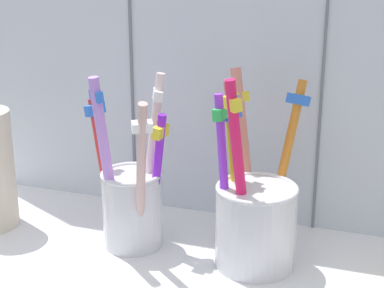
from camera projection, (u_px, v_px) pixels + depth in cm
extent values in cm
cube|color=silver|center=(189.00, 266.00, 63.19)|extent=(64.00, 22.00, 2.00)
cube|color=silver|center=(226.00, 35.00, 67.12)|extent=(64.00, 2.00, 45.00)
cube|color=slate|center=(130.00, 32.00, 69.42)|extent=(0.30, 0.20, 45.00)
cube|color=slate|center=(325.00, 42.00, 62.84)|extent=(0.30, 0.20, 45.00)
cylinder|color=silver|center=(132.00, 210.00, 64.43)|extent=(6.11, 6.11, 7.83)
torus|color=silver|center=(131.00, 174.00, 63.19)|extent=(6.30, 6.30, 0.50)
cylinder|color=red|center=(105.00, 169.00, 64.79)|extent=(3.54, 1.95, 14.84)
cube|color=blue|center=(95.00, 109.00, 63.30)|extent=(1.47, 2.51, 1.20)
cylinder|color=#CCA49F|center=(141.00, 181.00, 59.50)|extent=(3.86, 5.47, 16.64)
cube|color=white|center=(142.00, 127.00, 56.03)|extent=(2.15, 1.91, 1.16)
cylinder|color=#7E20DC|center=(156.00, 181.00, 62.55)|extent=(2.61, 1.10, 14.09)
cube|color=yellow|center=(160.00, 131.00, 60.64)|extent=(1.22, 2.21, 1.25)
cylinder|color=silver|center=(150.00, 159.00, 63.34)|extent=(3.32, 2.12, 17.73)
cube|color=white|center=(158.00, 95.00, 61.30)|extent=(1.78, 2.30, 1.13)
cylinder|color=#B583E7|center=(107.00, 166.00, 61.09)|extent=(2.62, 3.01, 18.00)
cube|color=blue|center=(96.00, 96.00, 58.42)|extent=(1.92, 1.69, 1.07)
cylinder|color=silver|center=(256.00, 227.00, 60.39)|extent=(7.79, 7.79, 8.03)
torus|color=silver|center=(257.00, 188.00, 59.12)|extent=(7.90, 7.90, 0.50)
cylinder|color=#EB1A59|center=(240.00, 177.00, 57.42)|extent=(3.14, 2.98, 18.60)
cube|color=yellow|center=(233.00, 104.00, 54.84)|extent=(2.06, 2.12, 1.24)
cylinder|color=#9135ED|center=(225.00, 179.00, 59.44)|extent=(2.21, 0.94, 16.74)
cube|color=green|center=(221.00, 113.00, 57.57)|extent=(1.13, 2.57, 1.17)
cylinder|color=gold|center=(236.00, 179.00, 61.01)|extent=(3.25, 2.09, 15.75)
cube|color=blue|center=(231.00, 114.00, 59.46)|extent=(1.71, 2.57, 1.02)
cylinder|color=#D77C70|center=(245.00, 159.00, 63.03)|extent=(4.75, 4.73, 18.07)
cube|color=yellow|center=(239.00, 97.00, 62.37)|extent=(2.16, 2.16, 1.16)
cylinder|color=orange|center=(283.00, 168.00, 61.88)|extent=(3.24, 6.42, 17.15)
cube|color=blue|center=(298.00, 100.00, 61.32)|extent=(2.49, 1.86, 1.19)
cylinder|color=#C06052|center=(238.00, 173.00, 60.01)|extent=(3.76, 2.43, 17.53)
cube|color=blue|center=(230.00, 102.00, 58.64)|extent=(1.68, 2.06, 1.20)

